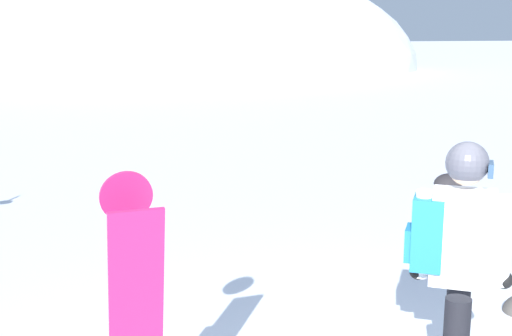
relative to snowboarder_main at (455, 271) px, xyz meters
The scene contains 4 objects.
ridge_peak_main 41.89m from the snowboarder_main, 79.91° to the left, with size 33.72×30.35×14.62m.
snowboarder_main is the anchor object (origin of this frame).
spare_snowboard 1.92m from the snowboarder_main, behind, with size 0.28×0.35×1.63m.
rock_small 6.71m from the snowboarder_main, 54.11° to the left, with size 0.47×0.40×0.33m.
Camera 1 is at (-2.10, -2.81, 2.33)m, focal length 46.98 mm.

